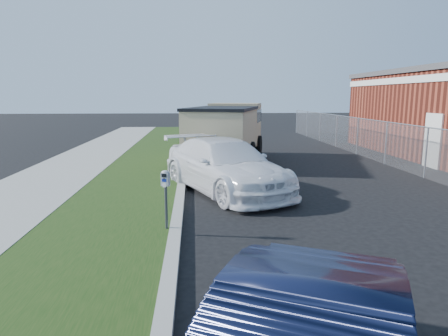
{
  "coord_description": "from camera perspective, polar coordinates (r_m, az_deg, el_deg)",
  "views": [
    {
      "loc": [
        -2.19,
        -9.37,
        2.88
      ],
      "look_at": [
        -1.4,
        1.0,
        1.0
      ],
      "focal_mm": 32.0,
      "sensor_mm": 36.0,
      "label": 1
    }
  ],
  "objects": [
    {
      "name": "streetside",
      "position": [
        12.19,
        -20.35,
        -3.75
      ],
      "size": [
        6.12,
        50.0,
        0.15
      ],
      "color": "gray",
      "rests_on": "ground"
    },
    {
      "name": "parking_meter",
      "position": [
        8.35,
        -8.35,
        -2.68
      ],
      "size": [
        0.2,
        0.17,
        1.26
      ],
      "rotation": [
        0.0,
        0.0,
        -0.41
      ],
      "color": "#3F4247",
      "rests_on": "ground"
    },
    {
      "name": "chainlink_fence",
      "position": [
        18.38,
        22.2,
        4.43
      ],
      "size": [
        0.06,
        30.06,
        30.0
      ],
      "color": "slate",
      "rests_on": "ground"
    },
    {
      "name": "ground",
      "position": [
        10.04,
        8.48,
        -6.53
      ],
      "size": [
        120.0,
        120.0,
        0.0
      ],
      "primitive_type": "plane",
      "color": "black",
      "rests_on": "ground"
    },
    {
      "name": "dump_truck",
      "position": [
        17.79,
        0.49,
        5.56
      ],
      "size": [
        4.09,
        6.87,
        2.54
      ],
      "rotation": [
        0.0,
        0.0,
        -0.28
      ],
      "color": "black",
      "rests_on": "ground"
    },
    {
      "name": "white_wagon",
      "position": [
        12.24,
        -0.03,
        0.44
      ],
      "size": [
        4.31,
        5.92,
        1.59
      ],
      "primitive_type": "imported",
      "rotation": [
        0.0,
        0.0,
        0.43
      ],
      "color": "white",
      "rests_on": "ground"
    }
  ]
}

